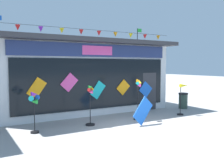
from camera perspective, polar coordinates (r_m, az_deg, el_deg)
name	(u,v)px	position (r m, az deg, el deg)	size (l,w,h in m)	color
ground_plane	(142,128)	(9.88, 6.83, -9.92)	(80.00, 80.00, 0.00)	#9E9B99
kite_shop_building	(78,75)	(14.06, -7.77, 1.95)	(9.12, 5.46, 4.74)	silver
wind_spinner_far_left	(34,104)	(9.34, -17.14, -4.28)	(0.46, 0.30, 1.49)	black
wind_spinner_left	(90,103)	(10.13, -4.90, -4.36)	(0.37, 0.37, 1.62)	black
wind_spinner_center_left	(138,96)	(11.16, 5.97, -2.61)	(0.36, 0.35, 1.81)	black
wind_spinner_center_right	(183,95)	(12.71, 15.66, -2.30)	(0.60, 0.31, 1.51)	black
trash_bin	(183,101)	(14.61, 15.78, -3.63)	(0.52, 0.52, 0.87)	#2D4238
display_kite_on_ground	(143,111)	(10.35, 7.03, -6.00)	(0.58, 0.03, 1.06)	blue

